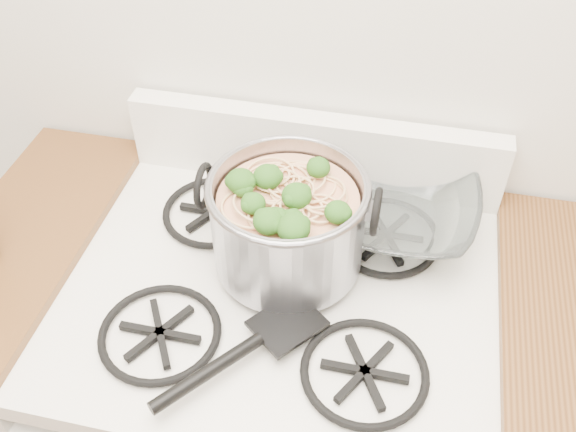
{
  "coord_description": "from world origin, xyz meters",
  "views": [
    {
      "loc": [
        0.17,
        0.55,
        1.78
      ],
      "look_at": [
        0.0,
        1.31,
        1.03
      ],
      "focal_mm": 40.0,
      "sensor_mm": 36.0,
      "label": 1
    }
  ],
  "objects_px": {
    "gas_range": "(282,419)",
    "spatula": "(287,321)",
    "glass_bowl": "(393,216)",
    "stock_pot": "(288,223)"
  },
  "relations": [
    {
      "from": "stock_pot",
      "to": "glass_bowl",
      "type": "height_order",
      "value": "stock_pot"
    },
    {
      "from": "stock_pot",
      "to": "glass_bowl",
      "type": "relative_size",
      "value": 2.43
    },
    {
      "from": "gas_range",
      "to": "spatula",
      "type": "xyz_separation_m",
      "value": [
        0.03,
        -0.09,
        0.5
      ]
    },
    {
      "from": "stock_pot",
      "to": "spatula",
      "type": "height_order",
      "value": "stock_pot"
    },
    {
      "from": "stock_pot",
      "to": "spatula",
      "type": "bearing_deg",
      "value": -77.98
    },
    {
      "from": "stock_pot",
      "to": "glass_bowl",
      "type": "bearing_deg",
      "value": 37.9
    },
    {
      "from": "spatula",
      "to": "gas_range",
      "type": "bearing_deg",
      "value": 148.64
    },
    {
      "from": "gas_range",
      "to": "stock_pot",
      "type": "distance_m",
      "value": 0.58
    },
    {
      "from": "spatula",
      "to": "glass_bowl",
      "type": "height_order",
      "value": "glass_bowl"
    },
    {
      "from": "spatula",
      "to": "glass_bowl",
      "type": "distance_m",
      "value": 0.32
    }
  ]
}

